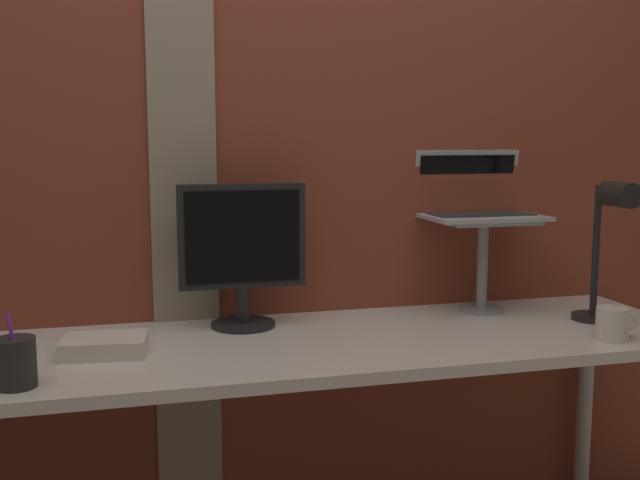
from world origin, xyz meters
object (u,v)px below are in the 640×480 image
Objects in this scene: pen_cup at (16,362)px; monitor at (242,246)px; desk_lamp at (608,236)px; coffee_mug at (613,324)px; laptop at (475,200)px.

monitor is at bearing 35.20° from pen_cup.
desk_lamp is at bearing 5.57° from pen_cup.
monitor is 3.32× the size of coffee_mug.
laptop is (0.73, 0.06, 0.11)m from monitor.
coffee_mug is (0.92, -0.39, -0.19)m from monitor.
laptop is 0.57m from coffee_mug.
desk_lamp reaches higher than monitor.
pen_cup is at bearing -144.80° from monitor.
pen_cup is (-1.28, -0.45, -0.28)m from laptop.
desk_lamp reaches higher than pen_cup.
coffee_mug is (-0.08, -0.15, -0.21)m from desk_lamp.
laptop is at bearing 131.63° from desk_lamp.
monitor is 1.03m from desk_lamp.
pen_cup is at bearing -160.74° from laptop.
desk_lamp is at bearing -48.37° from laptop.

